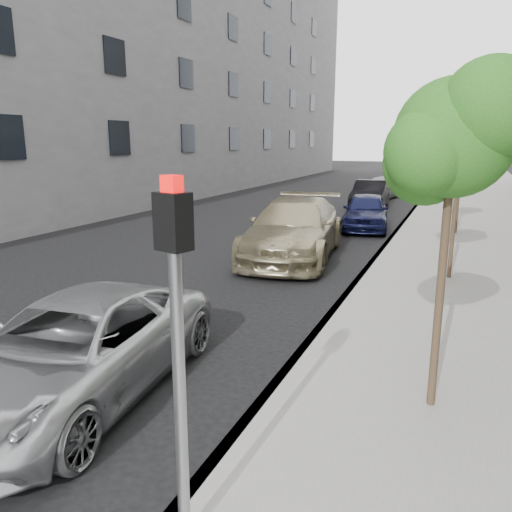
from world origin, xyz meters
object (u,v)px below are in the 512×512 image
Objects in this scene: tree_near at (456,138)px; tree_mid at (463,130)px; tree_far at (466,127)px; signal_pole at (177,327)px; suv at (294,229)px; sedan_black at (370,195)px; sedan_rear at (381,188)px; minivan at (75,349)px; sedan_blue at (366,211)px.

tree_near is 6.50m from tree_mid.
tree_far is at bearing 90.00° from tree_near.
tree_far is 16.33m from signal_pole.
tree_near is 0.92× the size of tree_far.
sedan_black is (0.20, 11.57, -0.14)m from suv.
suv is at bearing -80.36° from sedan_rear.
signal_pole is at bearing -83.39° from suv.
tree_far is at bearing 67.17° from minivan.
suv is 11.57m from sedan_black.
signal_pole is at bearing -86.01° from sedan_black.
minivan is at bearing -102.63° from sedan_blue.
minivan is at bearing -163.49° from tree_near.
tree_near is at bearing 11.17° from minivan.
sedan_blue is (1.07, 5.64, -0.16)m from suv.
sedan_rear is at bearing 90.68° from sedan_black.
sedan_black reaches higher than sedan_rear.
tree_near reaches higher than signal_pole.
tree_mid is 5.33m from suv.
signal_pole is 0.70× the size of sedan_black.
tree_mid reaches higher than sedan_rear.
tree_mid is at bearing 95.90° from signal_pole.
suv is (-4.40, 1.16, -2.77)m from tree_mid.
tree_mid is 1.01× the size of sedan_rear.
sedan_rear is (-1.12, 10.85, -0.08)m from sedan_blue.
tree_mid reaches higher than suv.
signal_pole is (-1.78, -3.13, -1.40)m from tree_near.
sedan_blue is at bearing 72.21° from suv.
tree_mid is (-0.00, 6.50, 0.19)m from tree_near.
suv is at bearing 119.86° from tree_near.
suv is (-4.40, 7.66, -2.58)m from tree_near.
sedan_blue is 0.95× the size of sedan_black.
suv reaches higher than sedan_blue.
tree_far is 12.43m from sedan_rear.
tree_far is at bearing 43.49° from suv.
signal_pole is 0.73× the size of sedan_blue.
tree_mid is at bearing -90.00° from tree_far.
tree_near is at bearing -67.18° from suv.
tree_far is (-0.00, 13.00, 0.41)m from tree_near.
tree_far reaches higher than tree_mid.
sedan_blue is at bearing 116.08° from tree_mid.
sedan_black is at bearing 102.31° from tree_near.
sedan_blue is 0.97× the size of sedan_rear.
tree_near is at bearing -90.00° from tree_far.
sedan_rear is (-4.44, 24.15, -2.82)m from tree_near.
minivan is at bearing 163.17° from signal_pole.
sedan_rear is at bearing 87.89° from sedan_blue.
tree_far is 1.49× the size of signal_pole.
sedan_rear is (-4.44, 17.65, -3.01)m from tree_mid.
signal_pole reaches higher than suv.
tree_near is 13.98m from sedan_blue.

